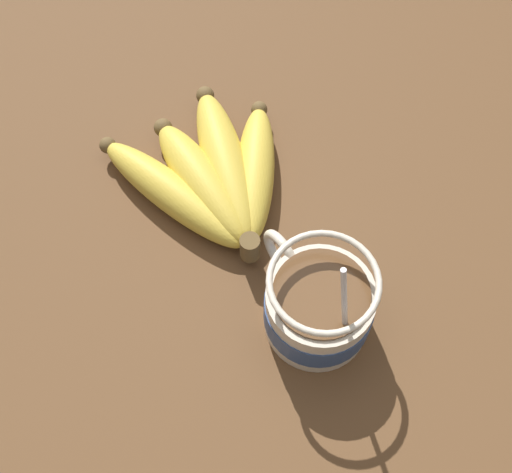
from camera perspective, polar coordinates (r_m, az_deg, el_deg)
name	(u,v)px	position (r cm, az deg, el deg)	size (l,w,h in cm)	color
table	(240,290)	(72.23, -1.26, -4.31)	(130.84, 130.84, 3.49)	brown
coffee_mug	(318,306)	(65.69, 4.98, -5.58)	(13.66, 10.09, 15.02)	beige
banana_bunch	(213,177)	(74.15, -3.48, 4.77)	(20.97, 19.56, 4.46)	brown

